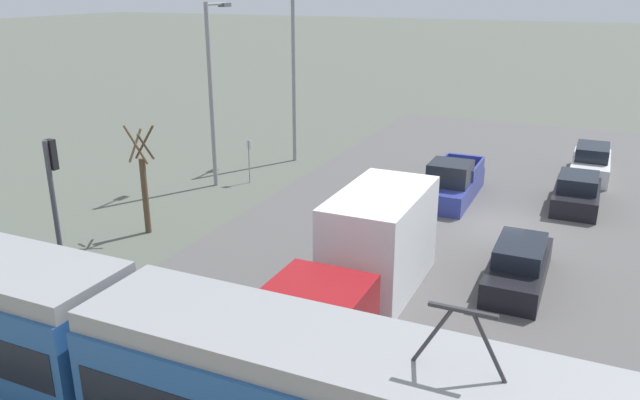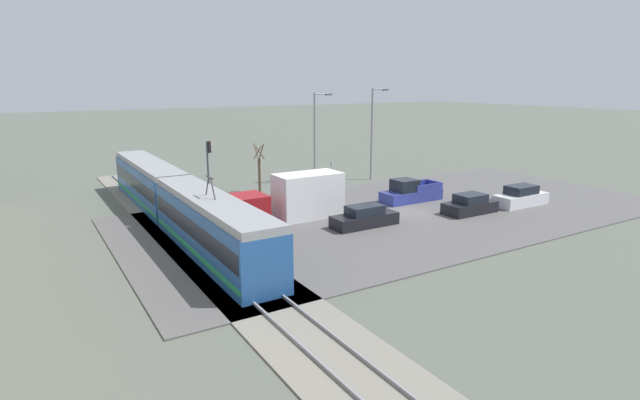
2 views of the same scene
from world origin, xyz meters
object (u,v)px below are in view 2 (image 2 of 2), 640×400
Objects in this scene: sedan_car_0 at (365,218)px; street_tree at (259,170)px; traffic_light_pole at (209,162)px; sedan_car_2 at (470,205)px; sedan_car_1 at (521,197)px; box_truck at (294,199)px; street_lamp_near_crossing at (373,128)px; pickup_truck at (410,193)px; light_rail_tram at (175,201)px; street_lamp_mid_block at (316,132)px; no_parking_sign at (331,170)px.

street_tree is (14.01, 1.33, 1.31)m from sedan_car_0.
traffic_light_pole reaches higher than sedan_car_0.
sedan_car_1 is at bearing 85.86° from sedan_car_2.
street_lamp_near_crossing reaches higher than box_truck.
pickup_truck is 13.46m from street_tree.
street_lamp_near_crossing reaches higher than street_tree.
street_lamp_near_crossing is at bearing -19.56° from pickup_truck.
sedan_car_2 is 0.47× the size of street_lamp_near_crossing.
sedan_car_2 is at bearing -113.47° from light_rail_tram.
light_rail_tram reaches higher than sedan_car_2.
pickup_truck is at bearing -166.39° from sedan_car_2.
sedan_car_1 is (-8.84, -24.79, -0.97)m from light_rail_tram.
street_lamp_mid_block is (1.58, -11.34, 1.76)m from traffic_light_pole.
traffic_light_pole reaches higher than light_rail_tram.
street_tree is at bearing -10.57° from box_truck.
no_parking_sign is at bearing -68.75° from light_rail_tram.
street_tree is 12.66m from street_lamp_near_crossing.
box_truck is at bearing 142.49° from street_lamp_mid_block.
sedan_car_0 is 16.45m from street_lamp_mid_block.
box_truck is 9.93m from traffic_light_pole.
street_lamp_mid_block is (1.47, 5.71, -0.21)m from street_lamp_near_crossing.
box_truck is at bearing 71.54° from sedan_car_1.
pickup_truck is 16.80m from traffic_light_pole.
street_lamp_near_crossing reaches higher than traffic_light_pole.
sedan_car_2 is 0.49× the size of street_lamp_mid_block.
sedan_car_1 is 1.08× the size of street_tree.
pickup_truck is at bearing -124.88° from traffic_light_pole.
light_rail_tram reaches higher than pickup_truck.
light_rail_tram is 26.34m from sedan_car_1.
box_truck is 17.34m from street_lamp_near_crossing.
sedan_car_2 is at bearing 171.72° from street_lamp_near_crossing.
light_rail_tram is at bearing -113.47° from sedan_car_2.
street_lamp_near_crossing is at bearing -104.46° from street_lamp_mid_block.
sedan_car_1 reaches higher than sedan_car_0.
light_rail_tram is at bearing 70.37° from sedan_car_1.
sedan_car_0 is 1.12× the size of sedan_car_2.
traffic_light_pole is 17.17m from street_lamp_near_crossing.
no_parking_sign is at bearing -169.82° from sedan_car_2.
light_rail_tram is 18.04m from street_lamp_mid_block.
box_truck is (-3.09, -7.55, -0.15)m from light_rail_tram.
traffic_light_pole reaches higher than sedan_car_1.
pickup_truck is 1.12× the size of sedan_car_0.
sedan_car_0 is 14.98m from traffic_light_pole.
sedan_car_0 is at bearing 156.14° from no_parking_sign.
light_rail_tram is 18.54m from pickup_truck.
pickup_truck is at bearing -138.83° from street_tree.
street_lamp_near_crossing is (6.36, -21.64, 3.44)m from light_rail_tram.
light_rail_tram reaches higher than box_truck.
sedan_car_1 is at bearing -135.53° from street_tree.
sedan_car_0 is 0.96× the size of traffic_light_pole.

